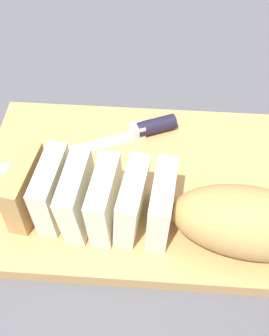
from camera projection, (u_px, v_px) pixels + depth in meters
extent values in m
plane|color=#4C4C51|center=(134.00, 190.00, 0.63)|extent=(3.00, 3.00, 0.00)
cube|color=tan|center=(134.00, 185.00, 0.62)|extent=(0.46, 0.32, 0.02)
ellipsoid|color=tan|center=(249.00, 222.00, 0.51)|extent=(0.21, 0.12, 0.09)
cube|color=beige|center=(162.00, 204.00, 0.53)|extent=(0.04, 0.10, 0.09)
cube|color=beige|center=(134.00, 201.00, 0.53)|extent=(0.05, 0.10, 0.09)
cube|color=beige|center=(105.00, 200.00, 0.53)|extent=(0.04, 0.10, 0.09)
cube|color=beige|center=(78.00, 197.00, 0.53)|extent=(0.04, 0.10, 0.09)
cube|color=beige|center=(53.00, 190.00, 0.54)|extent=(0.04, 0.10, 0.09)
cube|color=tan|center=(25.00, 188.00, 0.54)|extent=(0.04, 0.10, 0.09)
cube|color=silver|center=(69.00, 152.00, 0.64)|extent=(0.22, 0.10, 0.00)
cylinder|color=black|center=(156.00, 125.00, 0.66)|extent=(0.07, 0.05, 0.02)
cube|color=silver|center=(137.00, 131.00, 0.65)|extent=(0.03, 0.03, 0.02)
sphere|color=#A8753D|center=(174.00, 223.00, 0.56)|extent=(0.01, 0.01, 0.01)
sphere|color=#A8753D|center=(138.00, 212.00, 0.57)|extent=(0.00, 0.00, 0.00)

